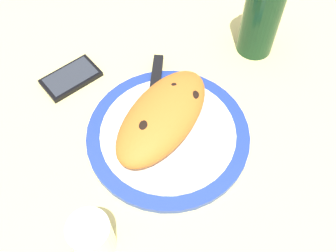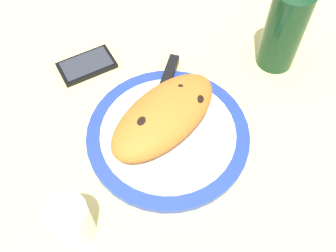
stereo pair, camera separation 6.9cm
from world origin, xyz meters
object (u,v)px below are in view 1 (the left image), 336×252
at_px(calzone, 162,116).
at_px(wine_bottle, 263,10).
at_px(fork, 200,138).
at_px(smartphone, 71,78).
at_px(knife, 155,87).
at_px(water_glass, 93,238).
at_px(plate, 168,134).

distance_m(calzone, wine_bottle, 0.30).
distance_m(calzone, fork, 0.08).
xyz_separation_m(smartphone, wine_bottle, (0.20, -0.35, 0.10)).
distance_m(knife, wine_bottle, 0.27).
distance_m(knife, smartphone, 0.18).
height_order(knife, wine_bottle, wine_bottle).
relative_size(fork, smartphone, 1.30).
relative_size(water_glass, wine_bottle, 0.33).
xyz_separation_m(fork, wine_bottle, (0.27, -0.06, 0.09)).
relative_size(fork, water_glass, 2.04).
xyz_separation_m(knife, water_glass, (-0.32, 0.00, 0.02)).
relative_size(fork, wine_bottle, 0.68).
distance_m(plate, knife, 0.11).
relative_size(plate, water_glass, 3.58).
bearing_deg(water_glass, fork, -26.54).
height_order(plate, knife, knife).
relative_size(calzone, water_glass, 3.06).
bearing_deg(plate, wine_bottle, -23.56).
bearing_deg(plate, smartphone, 71.46).
bearing_deg(water_glass, calzone, -9.59).
distance_m(plate, fork, 0.06).
xyz_separation_m(smartphone, water_glass, (-0.31, -0.18, 0.03)).
height_order(smartphone, wine_bottle, wine_bottle).
relative_size(calzone, knife, 1.12).
relative_size(smartphone, water_glass, 1.57).
distance_m(fork, knife, 0.15).
relative_size(knife, smartphone, 1.74).
relative_size(knife, water_glass, 2.73).
bearing_deg(plate, calzone, 51.91).
bearing_deg(fork, water_glass, 153.46).
bearing_deg(fork, wine_bottle, -12.20).
bearing_deg(calzone, wine_bottle, -26.83).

